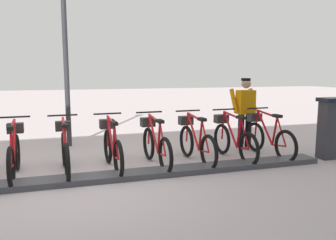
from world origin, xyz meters
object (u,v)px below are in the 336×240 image
(worker_near_rack, at_px, (245,110))
(lamp_post, at_px, (64,27))
(bike_docked_0, at_px, (267,136))
(bike_docked_2, at_px, (195,141))
(bike_docked_5, at_px, (65,150))
(bike_docked_6, at_px, (14,153))
(payment_kiosk, at_px, (330,127))
(bike_docked_3, at_px, (155,144))
(bike_docked_4, at_px, (112,146))
(bike_docked_1, at_px, (233,139))

(worker_near_rack, bearing_deg, lamp_post, 70.61)
(bike_docked_0, xyz_separation_m, worker_near_rack, (0.86, 0.06, 0.48))
(bike_docked_0, bearing_deg, bike_docked_2, 90.00)
(bike_docked_5, bearing_deg, worker_near_rack, -78.15)
(bike_docked_6, height_order, lamp_post, lamp_post)
(bike_docked_5, bearing_deg, bike_docked_0, -90.00)
(payment_kiosk, distance_m, bike_docked_2, 2.85)
(payment_kiosk, relative_size, bike_docked_6, 0.74)
(bike_docked_2, bearing_deg, bike_docked_3, 90.00)
(bike_docked_0, distance_m, bike_docked_4, 3.34)
(payment_kiosk, bearing_deg, bike_docked_2, 78.40)
(lamp_post, bearing_deg, bike_docked_6, 157.93)
(bike_docked_2, relative_size, worker_near_rack, 1.04)
(bike_docked_6, xyz_separation_m, lamp_post, (2.28, -0.92, 2.42))
(worker_near_rack, bearing_deg, payment_kiosk, -140.70)
(bike_docked_2, distance_m, worker_near_rack, 1.89)
(bike_docked_0, bearing_deg, worker_near_rack, 4.00)
(lamp_post, bearing_deg, bike_docked_4, -161.88)
(payment_kiosk, height_order, bike_docked_1, payment_kiosk)
(bike_docked_0, distance_m, bike_docked_1, 0.84)
(bike_docked_0, relative_size, bike_docked_4, 1.00)
(bike_docked_6, bearing_deg, bike_docked_1, -90.00)
(bike_docked_1, height_order, lamp_post, lamp_post)
(payment_kiosk, distance_m, bike_docked_3, 3.67)
(bike_docked_0, distance_m, worker_near_rack, 0.99)
(worker_near_rack, relative_size, lamp_post, 0.38)
(bike_docked_1, xyz_separation_m, lamp_post, (2.28, 3.25, 2.42))
(bike_docked_4, bearing_deg, bike_docked_2, -90.00)
(worker_near_rack, xyz_separation_m, lamp_post, (1.42, 4.03, 1.94))
(bike_docked_2, bearing_deg, bike_docked_1, -90.00)
(bike_docked_1, distance_m, bike_docked_5, 3.34)
(worker_near_rack, bearing_deg, bike_docked_0, -176.00)
(bike_docked_2, relative_size, bike_docked_4, 1.00)
(bike_docked_6, bearing_deg, bike_docked_3, -90.00)
(bike_docked_2, height_order, bike_docked_6, same)
(bike_docked_1, bearing_deg, bike_docked_5, 90.00)
(payment_kiosk, xyz_separation_m, bike_docked_0, (0.57, 1.11, -0.24))
(bike_docked_2, xyz_separation_m, bike_docked_6, (0.00, 3.34, 0.00))
(bike_docked_4, distance_m, worker_near_rack, 3.43)
(bike_docked_2, bearing_deg, worker_near_rack, -61.80)
(bike_docked_0, xyz_separation_m, bike_docked_3, (0.00, 2.51, 0.00))
(payment_kiosk, distance_m, bike_docked_4, 4.50)
(payment_kiosk, height_order, bike_docked_2, payment_kiosk)
(bike_docked_2, height_order, lamp_post, lamp_post)
(bike_docked_5, bearing_deg, bike_docked_3, -90.00)
(payment_kiosk, xyz_separation_m, bike_docked_3, (0.57, 3.62, -0.24))
(bike_docked_0, xyz_separation_m, bike_docked_1, (0.00, 0.84, 0.00))
(bike_docked_0, height_order, bike_docked_4, same)
(bike_docked_5, distance_m, lamp_post, 3.33)
(bike_docked_3, bearing_deg, bike_docked_5, 90.00)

